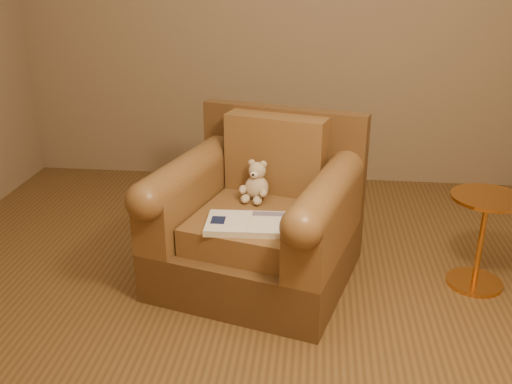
# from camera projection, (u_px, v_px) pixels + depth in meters

# --- Properties ---
(floor) EXTENTS (4.00, 4.00, 0.00)m
(floor) POSITION_uv_depth(u_px,v_px,m) (244.00, 315.00, 2.88)
(floor) COLOR brown
(floor) RESTS_ON ground
(armchair) EXTENTS (1.20, 1.16, 0.88)m
(armchair) POSITION_uv_depth(u_px,v_px,m) (260.00, 219.00, 3.13)
(armchair) COLOR #55381C
(armchair) RESTS_ON floor
(teddy_bear) EXTENTS (0.16, 0.19, 0.23)m
(teddy_bear) POSITION_uv_depth(u_px,v_px,m) (256.00, 185.00, 3.16)
(teddy_bear) COLOR tan
(teddy_bear) RESTS_ON armchair
(guidebook) EXTENTS (0.44, 0.27, 0.03)m
(guidebook) POSITION_uv_depth(u_px,v_px,m) (249.00, 224.00, 2.85)
(guidebook) COLOR beige
(guidebook) RESTS_ON armchair
(side_table) EXTENTS (0.38, 0.38, 0.53)m
(side_table) POSITION_uv_depth(u_px,v_px,m) (481.00, 238.00, 3.05)
(side_table) COLOR gold
(side_table) RESTS_ON floor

